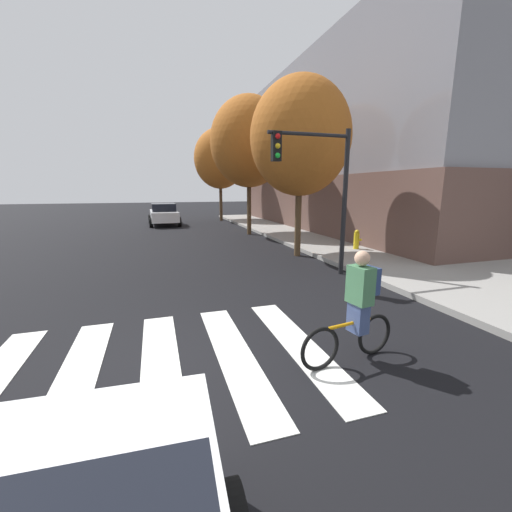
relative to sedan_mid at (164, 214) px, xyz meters
The scene contains 10 objects.
ground_plane 19.55m from the sedan_mid, 91.32° to the right, with size 120.00×120.00×0.00m, color black.
crosswalk_stripes 19.56m from the sedan_mid, 91.96° to the right, with size 4.99×3.69×0.01m.
sedan_mid is the anchor object (origin of this frame).
cyclist 20.34m from the sedan_mid, 83.94° to the right, with size 1.70×0.39×1.69m.
traffic_light_near 16.33m from the sedan_mid, 76.11° to the right, with size 2.47×0.28×4.20m.
fire_hydrant 14.79m from the sedan_mid, 61.04° to the right, with size 0.33×0.22×0.78m.
street_tree_near 14.09m from the sedan_mid, 70.37° to the right, with size 3.64×3.64×6.47m.
street_tree_mid 8.97m from the sedan_mid, 55.54° to the right, with size 4.17×4.17×7.42m.
street_tree_far 6.42m from the sedan_mid, 23.02° to the left, with size 4.05×4.05×7.20m.
corner_building 17.10m from the sedan_mid, 18.89° to the right, with size 15.83×21.78×10.08m.
Camera 1 is at (-0.16, -4.53, 2.56)m, focal length 22.58 mm.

